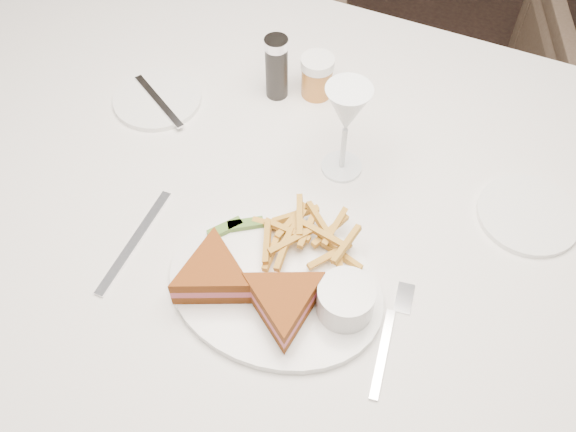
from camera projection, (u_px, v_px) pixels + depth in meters
The scene contains 4 objects.
ground at pixel (290, 344), 1.70m from camera, with size 5.00×5.00×0.00m, color black.
table at pixel (300, 321), 1.32m from camera, with size 1.61×1.08×0.75m, color silver.
chair_far at pixel (434, 87), 1.82m from camera, with size 0.62×0.58×0.63m, color #4A3A2D.
table_setting at pixel (296, 225), 0.96m from camera, with size 0.83×0.61×0.18m.
Camera 1 is at (0.35, -0.65, 1.57)m, focal length 40.00 mm.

